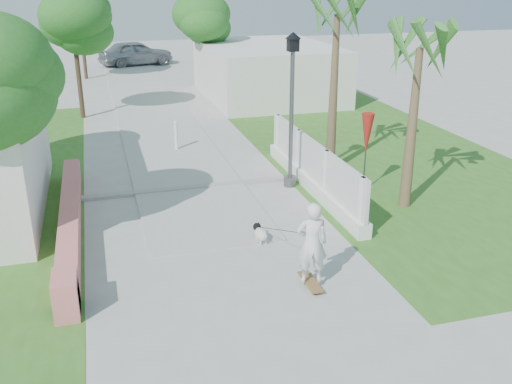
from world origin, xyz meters
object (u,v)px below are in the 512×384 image
object	(u,v)px
bollard	(176,135)
dog	(260,233)
skateboarder	(297,237)
street_lamp	(292,105)
parked_car	(136,53)
patio_umbrella	(367,135)

from	to	relation	value
bollard	dog	xyz separation A→B (m)	(0.80, -7.89, -0.34)
bollard	skateboarder	xyz separation A→B (m)	(1.07, -9.59, 0.29)
street_lamp	skateboarder	bearing A→B (deg)	-107.77
skateboarder	parked_car	size ratio (longest dim) A/B	0.59
dog	parked_car	size ratio (longest dim) A/B	0.13
skateboarder	patio_umbrella	bearing A→B (deg)	-120.15
street_lamp	patio_umbrella	distance (m)	2.27
patio_umbrella	dog	xyz separation A→B (m)	(-3.80, -2.39, -1.45)
skateboarder	parked_car	bearing A→B (deg)	-77.88
street_lamp	patio_umbrella	size ratio (longest dim) A/B	1.93
skateboarder	dog	size ratio (longest dim) A/B	4.47
street_lamp	dog	xyz separation A→B (m)	(-1.90, -3.39, -2.19)
street_lamp	skateboarder	distance (m)	5.56
patio_umbrella	dog	bearing A→B (deg)	-147.89
patio_umbrella	skateboarder	distance (m)	5.46
bollard	skateboarder	world-z (taller)	skateboarder
skateboarder	dog	bearing A→B (deg)	-70.17
bollard	skateboarder	bearing A→B (deg)	-83.63
skateboarder	dog	xyz separation A→B (m)	(-0.27, 1.70, -0.64)
dog	parked_car	bearing A→B (deg)	81.54
bollard	parked_car	size ratio (longest dim) A/B	0.22
skateboarder	parked_car	world-z (taller)	skateboarder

